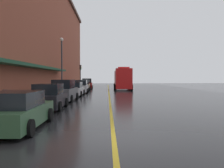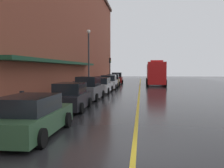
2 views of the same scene
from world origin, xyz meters
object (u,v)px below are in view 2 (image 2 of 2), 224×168
parked_car_0 (31,117)px  traffic_light_near (110,65)px  parked_car_3 (101,86)px  parked_car_5 (113,80)px  fire_truck (156,74)px  street_lamp_left (89,53)px  parked_car_4 (109,82)px  parked_car_6 (117,78)px  parking_meter_2 (71,87)px  parking_meter_3 (22,100)px  parking_meter_1 (74,86)px  parked_car_2 (89,89)px  parked_car_1 (71,97)px  parking_meter_0 (74,86)px

parked_car_0 → traffic_light_near: traffic_light_near is taller
parked_car_3 → parked_car_5: 11.22m
fire_truck → street_lamp_left: street_lamp_left is taller
parked_car_4 → street_lamp_left: bearing=138.8°
parked_car_4 → parked_car_6: 11.54m
parking_meter_2 → parking_meter_3: 8.46m
parked_car_5 → parking_meter_1: 17.36m
parked_car_3 → parked_car_2: bearing=-180.0°
parked_car_0 → parking_meter_1: (-1.48, 11.68, 0.33)m
parked_car_1 → parking_meter_1: parked_car_1 is taller
parked_car_1 → parked_car_5: size_ratio=0.92×
parked_car_0 → street_lamp_left: (-2.08, 20.82, 3.67)m
parked_car_6 → street_lamp_left: street_lamp_left is taller
parking_meter_2 → traffic_light_near: 25.33m
parked_car_4 → traffic_light_near: traffic_light_near is taller
parked_car_3 → parking_meter_3: (-1.36, -15.43, 0.31)m
traffic_light_near → street_lamp_left: bearing=-92.5°
parked_car_3 → parked_car_4: size_ratio=1.07×
parked_car_5 → parked_car_3: bearing=177.6°
street_lamp_left → parking_meter_2: bearing=-86.6°
parking_meter_1 → street_lamp_left: street_lamp_left is taller
parking_meter_0 → parking_meter_3: 9.43m
parked_car_2 → parking_meter_1: size_ratio=3.47×
parked_car_6 → street_lamp_left: bearing=169.8°
parking_meter_2 → parked_car_6: bearing=86.6°
parked_car_0 → traffic_light_near: bearing=1.9°
parked_car_3 → parking_meter_0: parked_car_3 is taller
parked_car_6 → parked_car_5: bearing=177.9°
parked_car_0 → parking_meter_2: parked_car_0 is taller
parked_car_4 → parking_meter_2: size_ratio=3.40×
parked_car_3 → parking_meter_1: bearing=167.9°
street_lamp_left → traffic_light_near: size_ratio=1.61×
parked_car_1 → parked_car_4: bearing=-1.4°
parked_car_4 → fire_truck: size_ratio=0.52×
parked_car_3 → parking_meter_0: bearing=167.7°
street_lamp_left → parked_car_2: bearing=-78.3°
parked_car_0 → parking_meter_2: size_ratio=3.59×
parked_car_1 → parked_car_3: parked_car_1 is taller
fire_truck → parked_car_5: bearing=-69.2°
parked_car_2 → parked_car_3: size_ratio=0.96×
parked_car_2 → parked_car_5: (0.09, 17.36, -0.07)m
parked_car_4 → parking_meter_3: (-1.48, -20.93, 0.24)m
parked_car_2 → traffic_light_near: bearing=4.9°
parked_car_0 → parked_car_5: (-0.08, 28.98, 0.08)m
street_lamp_left → parked_car_4: bearing=49.5°
parked_car_2 → street_lamp_left: 10.03m
parked_car_1 → parked_car_3: (0.04, 11.71, -0.03)m
parking_meter_2 → traffic_light_near: traffic_light_near is taller
parked_car_4 → parking_meter_3: 20.98m
fire_truck → traffic_light_near: traffic_light_near is taller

